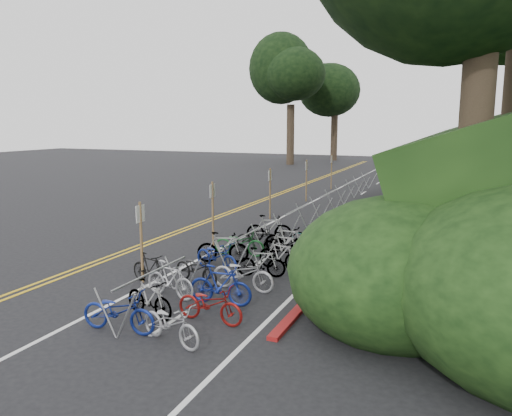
{
  "coord_description": "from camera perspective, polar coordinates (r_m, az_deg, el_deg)",
  "views": [
    {
      "loc": [
        9.32,
        -11.5,
        4.69
      ],
      "look_at": [
        1.67,
        6.68,
        1.3
      ],
      "focal_mm": 35.0,
      "sensor_mm": 36.0,
      "label": 1
    }
  ],
  "objects": [
    {
      "name": "ground",
      "position": [
        15.53,
        -15.6,
        -8.19
      ],
      "size": [
        120.0,
        120.0,
        0.0
      ],
      "primitive_type": "plane",
      "color": "black",
      "rests_on": "ground"
    },
    {
      "name": "signposts_rest",
      "position": [
        27.15,
        3.91,
        2.83
      ],
      "size": [
        0.08,
        18.4,
        2.5
      ],
      "color": "brown",
      "rests_on": "ground"
    },
    {
      "name": "bike_valet",
      "position": [
        15.35,
        -2.49,
        -6.15
      ],
      "size": [
        3.24,
        11.3,
        1.08
      ],
      "color": "navy",
      "rests_on": "ground"
    },
    {
      "name": "bike_rack_front",
      "position": [
        12.5,
        -11.77,
        -8.45
      ],
      "size": [
        1.12,
        3.02,
        1.13
      ],
      "color": "#959698",
      "rests_on": "ground"
    },
    {
      "name": "bike_front",
      "position": [
        15.05,
        -12.03,
        -6.78
      ],
      "size": [
        0.84,
        1.6,
        0.93
      ],
      "primitive_type": "imported",
      "rotation": [
        0.0,
        0.0,
        1.3
      ],
      "color": "black",
      "rests_on": "ground"
    },
    {
      "name": "road_markings",
      "position": [
        23.75,
        0.88,
        -1.63
      ],
      "size": [
        7.47,
        80.0,
        0.01
      ],
      "color": "gold",
      "rests_on": "ground"
    },
    {
      "name": "bike_racks_rest",
      "position": [
        25.59,
        8.25,
        1.03
      ],
      "size": [
        1.14,
        23.0,
        1.17
      ],
      "color": "#959698",
      "rests_on": "ground"
    },
    {
      "name": "signpost_near",
      "position": [
        15.01,
        -12.99,
        -3.21
      ],
      "size": [
        0.08,
        0.4,
        2.42
      ],
      "color": "brown",
      "rests_on": "ground"
    },
    {
      "name": "red_curb",
      "position": [
        24.23,
        13.79,
        -1.57
      ],
      "size": [
        0.25,
        28.0,
        0.1
      ],
      "primitive_type": "cube",
      "color": "maroon",
      "rests_on": "ground"
    }
  ]
}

